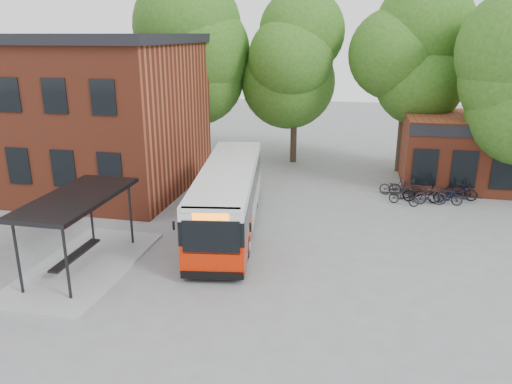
% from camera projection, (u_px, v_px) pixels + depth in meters
% --- Properties ---
extents(ground, '(100.00, 100.00, 0.00)m').
position_uv_depth(ground, '(205.00, 267.00, 19.01)').
color(ground, slate).
extents(station_building, '(18.40, 10.40, 8.50)m').
position_uv_depth(station_building, '(34.00, 111.00, 28.68)').
color(station_building, brown).
rests_on(station_building, ground).
extents(bus_shelter, '(3.60, 7.00, 2.90)m').
position_uv_depth(bus_shelter, '(80.00, 232.00, 18.53)').
color(bus_shelter, black).
rests_on(bus_shelter, ground).
extents(bike_rail, '(5.20, 0.10, 0.38)m').
position_uv_depth(bike_rail, '(430.00, 198.00, 26.43)').
color(bike_rail, black).
rests_on(bike_rail, ground).
extents(tree_0, '(7.92, 7.92, 11.00)m').
position_uv_depth(tree_0, '(189.00, 80.00, 33.44)').
color(tree_0, '#2C5A18').
rests_on(tree_0, ground).
extents(tree_1, '(7.92, 7.92, 10.40)m').
position_uv_depth(tree_1, '(295.00, 86.00, 33.08)').
color(tree_1, '#2C5A18').
rests_on(tree_1, ground).
extents(tree_2, '(7.92, 7.92, 11.00)m').
position_uv_depth(tree_2, '(406.00, 85.00, 30.67)').
color(tree_2, '#2C5A18').
rests_on(tree_2, ground).
extents(tree_3, '(7.04, 7.04, 9.28)m').
position_uv_depth(tree_3, '(508.00, 110.00, 26.21)').
color(tree_3, '#2C5A18').
rests_on(tree_3, ground).
extents(city_bus, '(4.04, 11.39, 2.83)m').
position_uv_depth(city_bus, '(229.00, 198.00, 22.53)').
color(city_bus, red).
rests_on(city_bus, ground).
extents(bicycle_0, '(1.95, 1.25, 0.97)m').
position_uv_depth(bicycle_0, '(396.00, 188.00, 27.13)').
color(bicycle_0, black).
rests_on(bicycle_0, ground).
extents(bicycle_1, '(1.82, 0.61, 1.08)m').
position_uv_depth(bicycle_1, '(406.00, 187.00, 27.11)').
color(bicycle_1, black).
rests_on(bicycle_1, ground).
extents(bicycle_2, '(1.69, 1.16, 0.84)m').
position_uv_depth(bicycle_2, '(404.00, 197.00, 25.80)').
color(bicycle_2, black).
rests_on(bicycle_2, ground).
extents(bicycle_3, '(1.72, 0.68, 1.00)m').
position_uv_depth(bicycle_3, '(431.00, 196.00, 25.77)').
color(bicycle_3, black).
rests_on(bicycle_3, ground).
extents(bicycle_4, '(1.94, 0.76, 1.01)m').
position_uv_depth(bicycle_4, '(422.00, 193.00, 26.16)').
color(bicycle_4, black).
rests_on(bicycle_4, ground).
extents(bicycle_5, '(1.53, 0.90, 0.89)m').
position_uv_depth(bicycle_5, '(448.00, 196.00, 25.87)').
color(bicycle_5, black).
rests_on(bicycle_5, ground).
extents(bicycle_6, '(1.83, 1.28, 0.91)m').
position_uv_depth(bicycle_6, '(457.00, 192.00, 26.52)').
color(bicycle_6, '#08163A').
rests_on(bicycle_6, ground).
extents(bicycle_7, '(1.79, 0.94, 1.03)m').
position_uv_depth(bicycle_7, '(461.00, 190.00, 26.56)').
color(bicycle_7, black).
rests_on(bicycle_7, ground).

